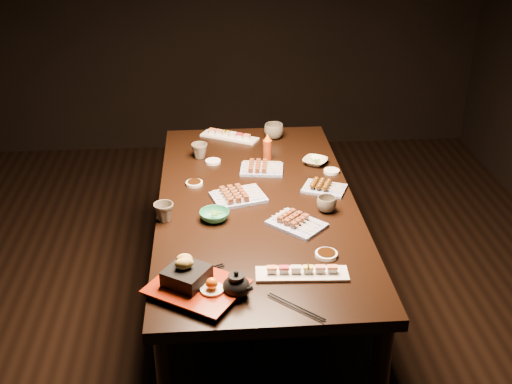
# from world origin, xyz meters

# --- Properties ---
(ground) EXTENTS (5.00, 5.00, 0.00)m
(ground) POSITION_xyz_m (0.00, 0.00, 0.00)
(ground) COLOR black
(ground) RESTS_ON ground
(dining_table) EXTENTS (1.30, 1.96, 0.75)m
(dining_table) POSITION_xyz_m (0.04, 0.08, 0.38)
(dining_table) COLOR black
(dining_table) RESTS_ON ground
(sushi_platter_near) EXTENTS (0.35, 0.12, 0.04)m
(sushi_platter_near) POSITION_xyz_m (0.16, -0.53, 0.77)
(sushi_platter_near) COLOR white
(sushi_platter_near) RESTS_ON dining_table
(sushi_platter_far) EXTENTS (0.33, 0.24, 0.04)m
(sushi_platter_far) POSITION_xyz_m (-0.06, 0.84, 0.77)
(sushi_platter_far) COLOR white
(sushi_platter_far) RESTS_ON dining_table
(yakitori_plate_center) EXTENTS (0.27, 0.23, 0.06)m
(yakitori_plate_center) POSITION_xyz_m (-0.04, 0.10, 0.78)
(yakitori_plate_center) COLOR #828EB6
(yakitori_plate_center) RESTS_ON dining_table
(yakitori_plate_right) EXTENTS (0.27, 0.27, 0.06)m
(yakitori_plate_right) POSITION_xyz_m (0.19, -0.16, 0.78)
(yakitori_plate_right) COLOR #828EB6
(yakitori_plate_right) RESTS_ON dining_table
(yakitori_plate_left) EXTENTS (0.23, 0.18, 0.05)m
(yakitori_plate_left) POSITION_xyz_m (0.09, 0.40, 0.78)
(yakitori_plate_left) COLOR #828EB6
(yakitori_plate_left) RESTS_ON dining_table
(tsukune_plate) EXTENTS (0.24, 0.21, 0.05)m
(tsukune_plate) POSITION_xyz_m (0.37, 0.16, 0.77)
(tsukune_plate) COLOR #828EB6
(tsukune_plate) RESTS_ON dining_table
(edamame_bowl_green) EXTENTS (0.14, 0.14, 0.04)m
(edamame_bowl_green) POSITION_xyz_m (-0.16, -0.08, 0.77)
(edamame_bowl_green) COLOR #2C865F
(edamame_bowl_green) RESTS_ON dining_table
(edamame_bowl_cream) EXTENTS (0.17, 0.17, 0.03)m
(edamame_bowl_cream) POSITION_xyz_m (0.37, 0.46, 0.76)
(edamame_bowl_cream) COLOR beige
(edamame_bowl_cream) RESTS_ON dining_table
(tempura_tray) EXTENTS (0.41, 0.39, 0.12)m
(tempura_tray) POSITION_xyz_m (-0.23, -0.60, 0.81)
(tempura_tray) COLOR black
(tempura_tray) RESTS_ON dining_table
(teacup_near_left) EXTENTS (0.11, 0.11, 0.08)m
(teacup_near_left) POSITION_xyz_m (-0.38, -0.07, 0.79)
(teacup_near_left) COLOR brown
(teacup_near_left) RESTS_ON dining_table
(teacup_mid_right) EXTENTS (0.12, 0.12, 0.07)m
(teacup_mid_right) POSITION_xyz_m (0.34, -0.04, 0.78)
(teacup_mid_right) COLOR brown
(teacup_mid_right) RESTS_ON dining_table
(teacup_far_left) EXTENTS (0.09, 0.09, 0.08)m
(teacup_far_left) POSITION_xyz_m (-0.22, 0.58, 0.79)
(teacup_far_left) COLOR brown
(teacup_far_left) RESTS_ON dining_table
(teacup_far_right) EXTENTS (0.12, 0.12, 0.08)m
(teacup_far_right) POSITION_xyz_m (0.19, 0.82, 0.79)
(teacup_far_right) COLOR brown
(teacup_far_right) RESTS_ON dining_table
(teapot) EXTENTS (0.16, 0.16, 0.10)m
(teapot) POSITION_xyz_m (-0.09, -0.63, 0.80)
(teapot) COLOR black
(teapot) RESTS_ON dining_table
(condiment_bottle) EXTENTS (0.07, 0.07, 0.14)m
(condiment_bottle) POSITION_xyz_m (0.13, 0.54, 0.82)
(condiment_bottle) COLOR maroon
(condiment_bottle) RESTS_ON dining_table
(sauce_dish_west) EXTENTS (0.09, 0.09, 0.01)m
(sauce_dish_west) POSITION_xyz_m (-0.25, 0.27, 0.76)
(sauce_dish_west) COLOR white
(sauce_dish_west) RESTS_ON dining_table
(sauce_dish_east) EXTENTS (0.10, 0.10, 0.01)m
(sauce_dish_east) POSITION_xyz_m (0.44, 0.35, 0.76)
(sauce_dish_east) COLOR white
(sauce_dish_east) RESTS_ON dining_table
(sauce_dish_se) EXTENTS (0.11, 0.11, 0.02)m
(sauce_dish_se) POSITION_xyz_m (0.28, -0.41, 0.76)
(sauce_dish_se) COLOR white
(sauce_dish_se) RESTS_ON dining_table
(sauce_dish_nw) EXTENTS (0.08, 0.08, 0.01)m
(sauce_dish_nw) POSITION_xyz_m (-0.15, 0.51, 0.76)
(sauce_dish_nw) COLOR white
(sauce_dish_nw) RESTS_ON dining_table
(chopsticks_near) EXTENTS (0.23, 0.12, 0.01)m
(chopsticks_near) POSITION_xyz_m (-0.24, -0.50, 0.75)
(chopsticks_near) COLOR black
(chopsticks_near) RESTS_ON dining_table
(chopsticks_se) EXTENTS (0.19, 0.18, 0.01)m
(chopsticks_se) POSITION_xyz_m (0.11, -0.73, 0.75)
(chopsticks_se) COLOR black
(chopsticks_se) RESTS_ON dining_table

